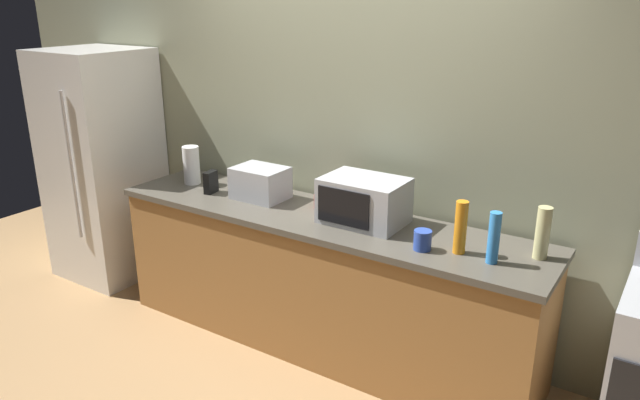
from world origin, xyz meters
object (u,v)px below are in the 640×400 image
(microwave, at_px, (364,201))
(bottle_vinegar, at_px, (543,233))
(toaster_oven, at_px, (260,183))
(bottle_dish_soap, at_px, (461,227))
(mug_blue, at_px, (423,240))
(refrigerator, at_px, (103,165))
(mug_red, at_px, (321,201))
(paper_towel_roll, at_px, (191,165))
(bottle_spray_cleaner, at_px, (494,238))
(cordless_phone, at_px, (211,182))

(microwave, xyz_separation_m, bottle_vinegar, (1.01, 0.05, 0.00))
(toaster_oven, relative_size, bottle_dish_soap, 1.19)
(toaster_oven, height_order, bottle_dish_soap, bottle_dish_soap)
(bottle_vinegar, distance_m, mug_blue, 0.60)
(toaster_oven, distance_m, bottle_vinegar, 1.80)
(refrigerator, relative_size, toaster_oven, 5.29)
(refrigerator, height_order, bottle_dish_soap, refrigerator)
(bottle_dish_soap, height_order, mug_red, bottle_dish_soap)
(microwave, xyz_separation_m, paper_towel_roll, (-1.40, 0.00, 0.00))
(bottle_vinegar, bearing_deg, refrigerator, -178.34)
(refrigerator, height_order, toaster_oven, refrigerator)
(bottle_spray_cleaner, height_order, mug_red, bottle_spray_cleaner)
(toaster_oven, bearing_deg, paper_towel_roll, -179.07)
(cordless_phone, xyz_separation_m, mug_red, (0.80, 0.15, -0.03))
(paper_towel_roll, relative_size, bottle_vinegar, 0.97)
(toaster_oven, xyz_separation_m, cordless_phone, (-0.35, -0.10, -0.03))
(mug_blue, bearing_deg, refrigerator, 177.24)
(microwave, bearing_deg, refrigerator, -178.82)
(cordless_phone, distance_m, bottle_vinegar, 2.15)
(microwave, relative_size, cordless_phone, 3.20)
(mug_blue, bearing_deg, cordless_phone, 176.45)
(paper_towel_roll, height_order, mug_red, paper_towel_roll)
(microwave, bearing_deg, mug_blue, -21.69)
(refrigerator, bearing_deg, paper_towel_roll, 3.10)
(mug_blue, bearing_deg, microwave, 158.31)
(bottle_vinegar, relative_size, mug_blue, 2.57)
(mug_red, bearing_deg, bottle_spray_cleaner, -10.25)
(microwave, distance_m, bottle_spray_cleaner, 0.83)
(mug_red, bearing_deg, paper_towel_roll, -176.39)
(paper_towel_roll, bearing_deg, mug_red, 3.61)
(paper_towel_roll, height_order, bottle_dish_soap, bottle_dish_soap)
(refrigerator, height_order, microwave, refrigerator)
(refrigerator, distance_m, toaster_oven, 1.55)
(bottle_dish_soap, bearing_deg, refrigerator, 178.71)
(bottle_vinegar, bearing_deg, mug_red, 179.13)
(mug_blue, bearing_deg, bottle_dish_soap, 20.87)
(bottle_vinegar, distance_m, bottle_spray_cleaner, 0.27)
(paper_towel_roll, bearing_deg, mug_blue, -5.67)
(bottle_dish_soap, xyz_separation_m, bottle_vinegar, (0.37, 0.16, -0.00))
(bottle_dish_soap, bearing_deg, paper_towel_roll, 176.71)
(bottle_dish_soap, relative_size, bottle_vinegar, 1.03)
(refrigerator, distance_m, mug_blue, 2.79)
(microwave, xyz_separation_m, toaster_oven, (-0.79, 0.01, -0.03))
(bottle_dish_soap, bearing_deg, mug_red, 169.37)
(toaster_oven, distance_m, mug_red, 0.45)
(toaster_oven, height_order, mug_red, toaster_oven)
(bottle_dish_soap, relative_size, mug_blue, 2.64)
(cordless_phone, xyz_separation_m, mug_blue, (1.60, -0.10, -0.02))
(toaster_oven, distance_m, cordless_phone, 0.37)
(cordless_phone, bearing_deg, bottle_dish_soap, -9.49)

